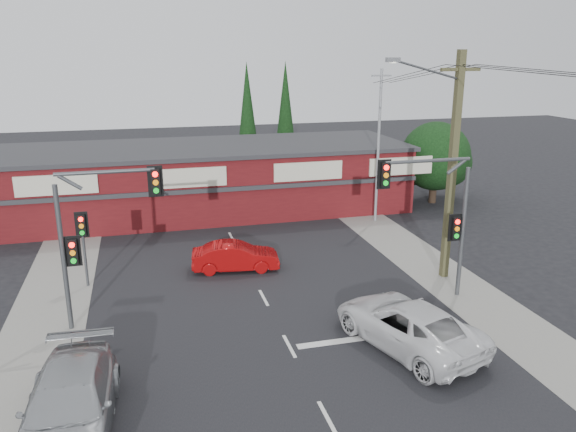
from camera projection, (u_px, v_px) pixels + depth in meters
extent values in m
plane|color=black|center=(280.00, 328.00, 20.89)|extent=(120.00, 120.00, 0.00)
cube|color=black|center=(253.00, 278.00, 25.52)|extent=(14.00, 70.00, 0.01)
cube|color=gray|center=(54.00, 298.00, 23.43)|extent=(3.00, 70.00, 0.02)
cube|color=gray|center=(422.00, 261.00, 27.61)|extent=(3.00, 70.00, 0.02)
cube|color=silver|center=(383.00, 335.00, 20.35)|extent=(6.50, 0.35, 0.01)
imported|color=silver|center=(408.00, 324.00, 19.48)|extent=(4.29, 6.35, 1.62)
imported|color=#A6AAAC|center=(70.00, 406.00, 14.93)|extent=(2.60, 5.86, 1.67)
imported|color=#9B090A|center=(236.00, 256.00, 26.33)|extent=(4.20, 1.94, 1.34)
cube|color=silver|center=(327.00, 418.00, 15.75)|extent=(0.12, 1.60, 0.01)
cube|color=silver|center=(289.00, 346.00, 19.61)|extent=(0.12, 1.60, 0.01)
cube|color=silver|center=(264.00, 298.00, 23.46)|extent=(0.12, 1.60, 0.01)
cube|color=silver|center=(245.00, 263.00, 27.32)|extent=(0.12, 1.60, 0.01)
cube|color=silver|center=(231.00, 237.00, 31.17)|extent=(0.12, 1.60, 0.01)
cube|color=silver|center=(221.00, 216.00, 35.03)|extent=(0.12, 1.60, 0.01)
cube|color=silver|center=(212.00, 200.00, 38.88)|extent=(0.12, 1.60, 0.01)
cube|color=silver|center=(205.00, 187.00, 42.74)|extent=(0.12, 1.60, 0.01)
cube|color=#4C0F12|center=(200.00, 180.00, 35.85)|extent=(26.00, 8.00, 4.00)
cube|color=#2D2D30|center=(199.00, 148.00, 35.26)|extent=(26.40, 8.40, 0.25)
cube|color=beige|center=(56.00, 185.00, 29.81)|extent=(4.20, 0.12, 1.10)
cube|color=beige|center=(189.00, 178.00, 31.53)|extent=(4.20, 0.12, 1.10)
cube|color=beige|center=(308.00, 171.00, 33.26)|extent=(4.20, 0.12, 1.10)
cube|color=beige|center=(401.00, 166.00, 34.73)|extent=(4.20, 0.12, 1.10)
cube|color=#2D2D30|center=(208.00, 191.00, 31.96)|extent=(26.00, 0.15, 0.25)
cylinder|color=#2D2116|center=(433.00, 190.00, 38.11)|extent=(0.50, 0.50, 1.80)
sphere|color=black|center=(435.00, 156.00, 37.47)|extent=(4.60, 4.60, 4.60)
sphere|color=black|center=(447.00, 163.00, 38.96)|extent=(3.40, 3.40, 3.40)
sphere|color=black|center=(407.00, 166.00, 38.70)|extent=(2.80, 2.80, 2.80)
cylinder|color=#2D2116|center=(249.00, 171.00, 43.73)|extent=(0.24, 0.24, 2.00)
cone|color=black|center=(247.00, 112.00, 42.46)|extent=(1.80, 1.80, 7.50)
cylinder|color=#2D2116|center=(285.00, 164.00, 46.44)|extent=(0.24, 0.24, 2.00)
cone|color=black|center=(285.00, 109.00, 45.18)|extent=(1.80, 1.80, 7.50)
cylinder|color=#47494C|center=(63.00, 259.00, 20.12)|extent=(0.18, 0.18, 5.50)
cylinder|color=#47494C|center=(105.00, 172.00, 19.67)|extent=(3.40, 0.14, 0.14)
cylinder|color=#47494C|center=(70.00, 182.00, 19.46)|extent=(0.82, 0.14, 0.63)
cube|color=black|center=(155.00, 182.00, 20.21)|extent=(0.32, 0.22, 0.95)
cube|color=black|center=(155.00, 181.00, 20.28)|extent=(0.55, 0.04, 1.15)
cylinder|color=#FF0C07|center=(155.00, 174.00, 20.01)|extent=(0.20, 0.06, 0.20)
cylinder|color=orange|center=(156.00, 183.00, 20.09)|extent=(0.20, 0.06, 0.20)
cylinder|color=#0CE526|center=(156.00, 191.00, 20.18)|extent=(0.20, 0.06, 0.20)
cube|color=black|center=(73.00, 252.00, 20.14)|extent=(0.32, 0.22, 0.95)
cube|color=black|center=(73.00, 251.00, 20.20)|extent=(0.55, 0.04, 1.15)
cylinder|color=#FF0C07|center=(72.00, 245.00, 19.93)|extent=(0.20, 0.06, 0.20)
cylinder|color=orange|center=(73.00, 253.00, 20.02)|extent=(0.20, 0.06, 0.20)
cylinder|color=#0CE526|center=(74.00, 261.00, 20.10)|extent=(0.20, 0.06, 0.20)
cylinder|color=#47494C|center=(462.00, 233.00, 23.01)|extent=(0.18, 0.18, 5.50)
cylinder|color=#47494C|center=(428.00, 161.00, 21.69)|extent=(3.60, 0.14, 0.14)
cylinder|color=#47494C|center=(457.00, 167.00, 22.09)|extent=(0.82, 0.14, 0.63)
cube|color=black|center=(385.00, 175.00, 21.38)|extent=(0.32, 0.22, 0.95)
cube|color=black|center=(384.00, 174.00, 21.44)|extent=(0.55, 0.04, 1.15)
cylinder|color=#FF0C07|center=(386.00, 168.00, 21.17)|extent=(0.20, 0.06, 0.20)
cylinder|color=orange|center=(386.00, 175.00, 21.26)|extent=(0.20, 0.06, 0.20)
cylinder|color=#0CE526|center=(386.00, 183.00, 21.34)|extent=(0.20, 0.06, 0.20)
cube|color=black|center=(455.00, 228.00, 22.85)|extent=(0.32, 0.22, 0.95)
cube|color=black|center=(454.00, 228.00, 22.92)|extent=(0.55, 0.04, 1.15)
cylinder|color=#FF0C07|center=(458.00, 222.00, 22.65)|extent=(0.20, 0.06, 0.20)
cylinder|color=orange|center=(457.00, 229.00, 22.73)|extent=(0.20, 0.06, 0.20)
cylinder|color=#0CE526|center=(456.00, 236.00, 22.82)|extent=(0.20, 0.06, 0.20)
cylinder|color=#47494C|center=(85.00, 254.00, 24.26)|extent=(0.12, 0.12, 3.00)
cube|color=black|center=(82.00, 225.00, 23.89)|extent=(0.32, 0.22, 0.95)
cube|color=black|center=(82.00, 225.00, 23.96)|extent=(0.55, 0.04, 1.15)
cylinder|color=#FF0C07|center=(81.00, 219.00, 23.69)|extent=(0.20, 0.06, 0.20)
cylinder|color=orange|center=(81.00, 226.00, 23.77)|extent=(0.20, 0.06, 0.20)
cylinder|color=#0CE526|center=(82.00, 233.00, 23.86)|extent=(0.20, 0.06, 0.20)
cube|color=brown|center=(452.00, 169.00, 24.35)|extent=(0.30, 0.30, 10.00)
cube|color=brown|center=(461.00, 69.00, 23.17)|extent=(1.80, 0.14, 0.14)
cylinder|color=#47494C|center=(427.00, 70.00, 22.64)|extent=(3.23, 0.39, 0.89)
cube|color=slate|center=(393.00, 60.00, 21.99)|extent=(0.55, 0.25, 0.18)
cylinder|color=silver|center=(393.00, 62.00, 22.02)|extent=(0.28, 0.28, 0.05)
cylinder|color=gray|center=(378.00, 147.00, 32.97)|extent=(0.16, 0.16, 9.00)
cube|color=gray|center=(382.00, 76.00, 31.81)|extent=(1.20, 0.10, 0.10)
cylinder|color=black|center=(404.00, 75.00, 27.37)|extent=(0.73, 9.01, 1.22)
cylinder|color=black|center=(415.00, 75.00, 27.52)|extent=(0.52, 9.00, 1.22)
cylinder|color=black|center=(426.00, 75.00, 27.67)|extent=(0.31, 9.00, 1.22)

